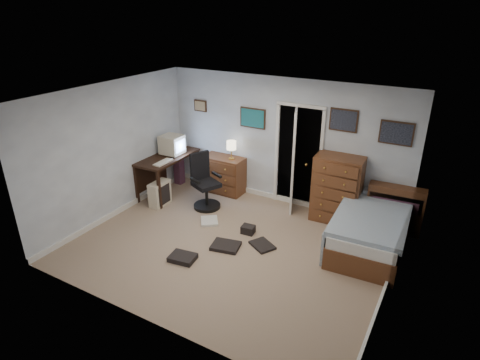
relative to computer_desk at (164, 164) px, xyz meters
name	(u,v)px	position (x,y,z in m)	size (l,w,h in m)	color
floor	(231,247)	(2.30, -1.15, -0.65)	(5.00, 4.00, 0.02)	#9F856E
computer_desk	(164,164)	(0.00, 0.00, 0.00)	(0.69, 1.46, 0.83)	black
crt_monitor	(172,145)	(0.12, 0.15, 0.40)	(0.44, 0.41, 0.40)	beige
keyboard	(163,162)	(0.28, -0.35, 0.21)	(0.17, 0.44, 0.03)	beige
pc_tower	(160,194)	(0.30, -0.55, -0.39)	(0.24, 0.47, 0.50)	beige
office_chair	(205,187)	(1.12, -0.15, -0.22)	(0.70, 0.70, 1.10)	black
media_stack	(179,165)	(-0.02, 0.50, -0.21)	(0.17, 0.17, 0.87)	maroon
low_dresser	(224,174)	(1.07, 0.63, -0.25)	(0.88, 0.44, 0.79)	brown
table_lamp	(231,146)	(1.27, 0.63, 0.42)	(0.20, 0.20, 0.38)	gold
doorway	(304,153)	(2.65, 1.12, 0.36)	(0.96, 1.12, 2.05)	black
tall_dresser	(337,189)	(3.52, 0.60, -0.02)	(0.85, 0.50, 1.25)	brown
headboard_bookcase	(395,208)	(4.53, 0.71, -0.19)	(0.96, 0.30, 0.85)	brown
bed	(370,227)	(4.28, 0.06, -0.32)	(1.22, 2.14, 0.68)	brown
wall_posters	(312,121)	(2.87, 0.83, 1.11)	(4.38, 0.04, 0.60)	#331E11
floor_clutter	(221,242)	(2.12, -1.17, -0.60)	(1.70, 1.61, 0.14)	black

